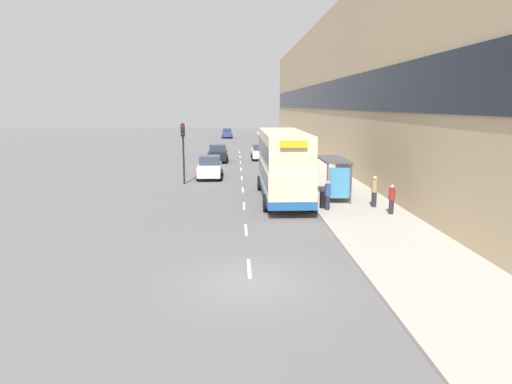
# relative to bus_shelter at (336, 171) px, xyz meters

# --- Properties ---
(ground_plane) EXTENTS (220.00, 220.00, 0.00)m
(ground_plane) POSITION_rel_bus_shelter_xyz_m (-5.77, -13.25, -1.88)
(ground_plane) COLOR #5B595B
(pavement) EXTENTS (5.00, 93.00, 0.14)m
(pavement) POSITION_rel_bus_shelter_xyz_m (0.73, 25.25, -1.81)
(pavement) COLOR #A39E93
(pavement) RESTS_ON ground_plane
(terrace_facade) EXTENTS (3.10, 93.00, 15.27)m
(terrace_facade) POSITION_rel_bus_shelter_xyz_m (4.72, 25.25, 5.76)
(terrace_facade) COLOR tan
(terrace_facade) RESTS_ON ground_plane
(lane_mark_0) EXTENTS (0.12, 2.00, 0.01)m
(lane_mark_0) POSITION_rel_bus_shelter_xyz_m (-5.77, -11.91, -1.87)
(lane_mark_0) COLOR silver
(lane_mark_0) RESTS_ON ground_plane
(lane_mark_1) EXTENTS (0.12, 2.00, 0.01)m
(lane_mark_1) POSITION_rel_bus_shelter_xyz_m (-5.77, -6.64, -1.87)
(lane_mark_1) COLOR silver
(lane_mark_1) RESTS_ON ground_plane
(lane_mark_2) EXTENTS (0.12, 2.00, 0.01)m
(lane_mark_2) POSITION_rel_bus_shelter_xyz_m (-5.77, -1.38, -1.87)
(lane_mark_2) COLOR silver
(lane_mark_2) RESTS_ON ground_plane
(lane_mark_3) EXTENTS (0.12, 2.00, 0.01)m
(lane_mark_3) POSITION_rel_bus_shelter_xyz_m (-5.77, 3.89, -1.87)
(lane_mark_3) COLOR silver
(lane_mark_3) RESTS_ON ground_plane
(lane_mark_4) EXTENTS (0.12, 2.00, 0.01)m
(lane_mark_4) POSITION_rel_bus_shelter_xyz_m (-5.77, 9.15, -1.87)
(lane_mark_4) COLOR silver
(lane_mark_4) RESTS_ON ground_plane
(lane_mark_5) EXTENTS (0.12, 2.00, 0.01)m
(lane_mark_5) POSITION_rel_bus_shelter_xyz_m (-5.77, 14.42, -1.87)
(lane_mark_5) COLOR silver
(lane_mark_5) RESTS_ON ground_plane
(lane_mark_6) EXTENTS (0.12, 2.00, 0.01)m
(lane_mark_6) POSITION_rel_bus_shelter_xyz_m (-5.77, 19.68, -1.87)
(lane_mark_6) COLOR silver
(lane_mark_6) RESTS_ON ground_plane
(lane_mark_7) EXTENTS (0.12, 2.00, 0.01)m
(lane_mark_7) POSITION_rel_bus_shelter_xyz_m (-5.77, 24.95, -1.87)
(lane_mark_7) COLOR silver
(lane_mark_7) RESTS_ON ground_plane
(lane_mark_8) EXTENTS (0.12, 2.00, 0.01)m
(lane_mark_8) POSITION_rel_bus_shelter_xyz_m (-5.77, 30.21, -1.87)
(lane_mark_8) COLOR silver
(lane_mark_8) RESTS_ON ground_plane
(bus_shelter) EXTENTS (1.60, 4.20, 2.48)m
(bus_shelter) POSITION_rel_bus_shelter_xyz_m (0.00, 0.00, 0.00)
(bus_shelter) COLOR #4C4C51
(bus_shelter) RESTS_ON ground_plane
(double_decker_bus_near) EXTENTS (2.85, 10.24, 4.30)m
(double_decker_bus_near) POSITION_rel_bus_shelter_xyz_m (-3.30, 0.26, 0.41)
(double_decker_bus_near) COLOR beige
(double_decker_bus_near) RESTS_ON ground_plane
(car_0) EXTENTS (1.93, 4.46, 1.68)m
(car_0) POSITION_rel_bus_shelter_xyz_m (-3.59, 22.21, -1.04)
(car_0) COLOR silver
(car_0) RESTS_ON ground_plane
(car_1) EXTENTS (2.01, 4.09, 1.83)m
(car_1) POSITION_rel_bus_shelter_xyz_m (-8.37, 9.19, -0.98)
(car_1) COLOR silver
(car_1) RESTS_ON ground_plane
(car_2) EXTENTS (1.91, 4.34, 1.70)m
(car_2) POSITION_rel_bus_shelter_xyz_m (-7.84, 56.01, -1.03)
(car_2) COLOR navy
(car_2) RESTS_ON ground_plane
(car_3) EXTENTS (2.09, 3.96, 1.82)m
(car_3) POSITION_rel_bus_shelter_xyz_m (-8.15, 20.17, -0.98)
(car_3) COLOR black
(car_3) RESTS_ON ground_plane
(pedestrian_at_shelter) EXTENTS (0.32, 0.32, 1.60)m
(pedestrian_at_shelter) POSITION_rel_bus_shelter_xyz_m (2.09, -4.26, -0.92)
(pedestrian_at_shelter) COLOR #23232D
(pedestrian_at_shelter) RESTS_ON ground_plane
(pedestrian_1) EXTENTS (0.31, 0.31, 1.58)m
(pedestrian_1) POSITION_rel_bus_shelter_xyz_m (-1.03, 2.39, -0.93)
(pedestrian_1) COLOR #23232D
(pedestrian_1) RESTS_ON ground_plane
(pedestrian_2) EXTENTS (0.35, 0.35, 1.79)m
(pedestrian_2) POSITION_rel_bus_shelter_xyz_m (1.69, -2.48, -0.82)
(pedestrian_2) COLOR #23232D
(pedestrian_2) RESTS_ON ground_plane
(pedestrian_3) EXTENTS (0.32, 0.32, 1.64)m
(pedestrian_3) POSITION_rel_bus_shelter_xyz_m (-1.15, -3.14, -0.90)
(pedestrian_3) COLOR #23232D
(pedestrian_3) RESTS_ON ground_plane
(litter_bin) EXTENTS (0.55, 0.55, 1.05)m
(litter_bin) POSITION_rel_bus_shelter_xyz_m (-1.22, -2.62, -1.21)
(litter_bin) COLOR black
(litter_bin) RESTS_ON ground_plane
(traffic_light_far_kerb) EXTENTS (0.30, 0.32, 4.59)m
(traffic_light_far_kerb) POSITION_rel_bus_shelter_xyz_m (-10.17, 6.55, 1.23)
(traffic_light_far_kerb) COLOR black
(traffic_light_far_kerb) RESTS_ON ground_plane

